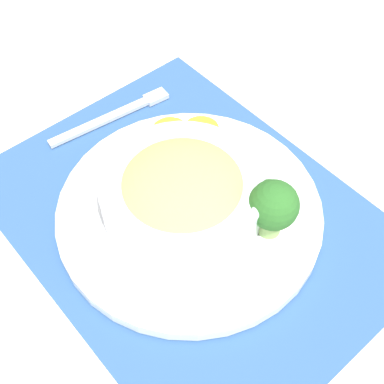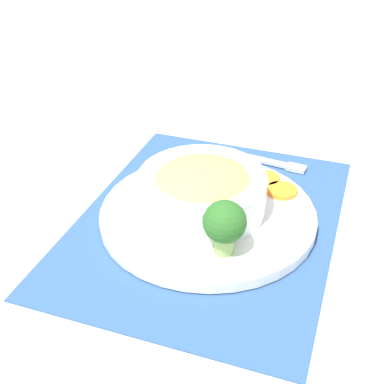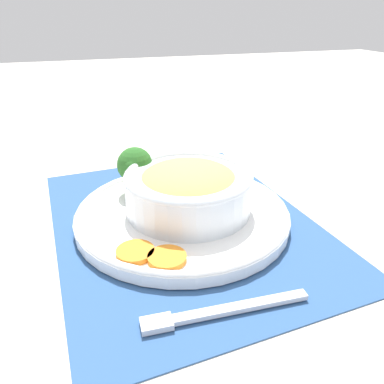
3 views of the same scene
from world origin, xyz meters
name	(u,v)px [view 3 (image 3 of 3)]	position (x,y,z in m)	size (l,w,h in m)	color
ground_plane	(183,221)	(0.00, 0.00, 0.00)	(4.00, 4.00, 0.00)	beige
placemat	(183,220)	(0.00, 0.00, 0.00)	(0.50, 0.40, 0.00)	#2D5184
plate	(182,213)	(0.00, 0.00, 0.02)	(0.32, 0.32, 0.02)	white
bowl	(189,188)	(0.00, -0.01, 0.06)	(0.19, 0.19, 0.07)	silver
broccoli_floret	(135,166)	(0.08, 0.05, 0.07)	(0.06, 0.06, 0.08)	#84AD5B
carrot_slice_near	(135,252)	(-0.09, 0.09, 0.02)	(0.05, 0.05, 0.01)	orange
carrot_slice_middle	(167,258)	(-0.11, 0.05, 0.02)	(0.05, 0.05, 0.01)	orange
fork	(210,313)	(-0.20, 0.03, 0.01)	(0.03, 0.18, 0.01)	silver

